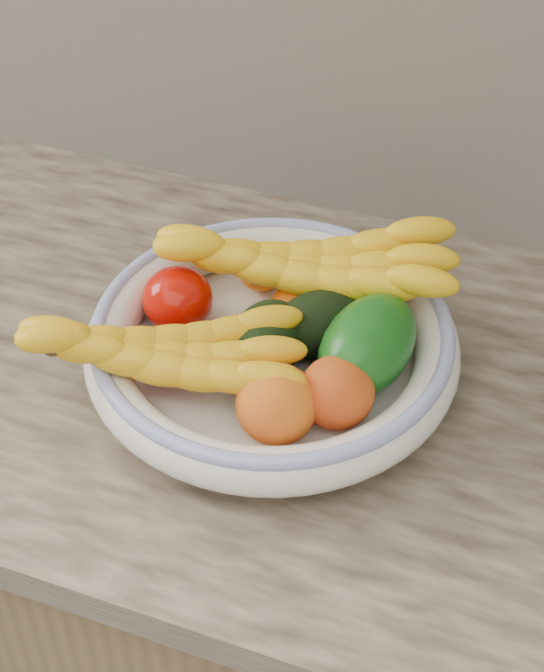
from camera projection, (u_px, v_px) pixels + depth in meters
The scene contains 14 objects.
kitchen_counter at pixel (278, 589), 1.41m from camera, with size 2.44×0.66×1.40m.
fruit_bowl at pixel (272, 344), 1.07m from camera, with size 0.39×0.39×0.08m.
clementine_back_left at pixel (262, 270), 1.15m from camera, with size 0.05×0.05×0.05m, color orange.
clementine_back_right at pixel (321, 290), 1.12m from camera, with size 0.05×0.05×0.05m, color orange.
clementine_back_mid at pixel (296, 308), 1.10m from camera, with size 0.06×0.06×0.05m, color #F35D05.
tomato_left at pixel (178, 299), 1.10m from camera, with size 0.08×0.08×0.07m, color #C10D03.
tomato_near_left at pixel (169, 355), 1.04m from camera, with size 0.07×0.07×0.06m, color #B80005.
avocado_center at pixel (265, 342), 1.05m from camera, with size 0.07×0.11×0.07m, color black.
avocado_right at pixel (320, 324), 1.07m from camera, with size 0.07×0.10×0.07m, color black.
green_mango at pixel (367, 346), 1.02m from camera, with size 0.09×0.13×0.10m, color #0E4E10.
peach_front at pixel (277, 404), 0.98m from camera, with size 0.08×0.08×0.08m, color orange.
peach_right at pixel (337, 393), 0.99m from camera, with size 0.07×0.07×0.07m, color orange.
banana_bunch_back at pixel (304, 271), 1.09m from camera, with size 0.34×0.12×0.10m, color yellow, non-canonical shape.
banana_bunch_front at pixel (164, 358), 1.00m from camera, with size 0.29×0.12×0.08m, color yellow, non-canonical shape.
Camera 1 is at (0.27, 0.93, 1.68)m, focal length 55.00 mm.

